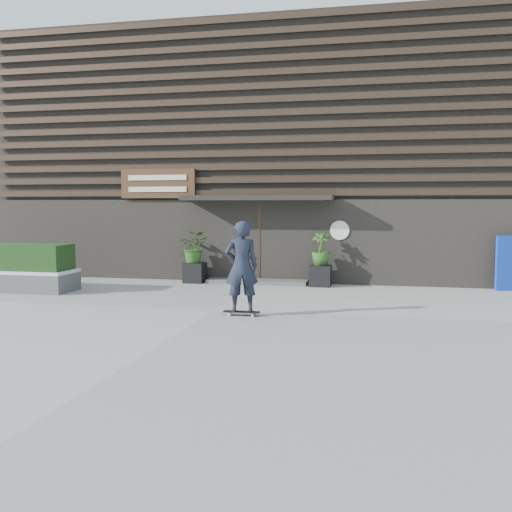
% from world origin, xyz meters
% --- Properties ---
extents(ground, '(80.00, 80.00, 0.00)m').
position_xyz_m(ground, '(0.00, 0.00, 0.00)').
color(ground, '#9D9995').
rests_on(ground, ground).
extents(entrance_step, '(3.00, 0.80, 0.12)m').
position_xyz_m(entrance_step, '(0.00, 4.60, 0.06)').
color(entrance_step, '#4B4B49').
rests_on(entrance_step, ground).
extents(planter_pot_left, '(0.60, 0.60, 0.60)m').
position_xyz_m(planter_pot_left, '(-1.90, 4.40, 0.30)').
color(planter_pot_left, black).
rests_on(planter_pot_left, ground).
extents(bamboo_left, '(0.86, 0.75, 0.96)m').
position_xyz_m(bamboo_left, '(-1.90, 4.40, 1.08)').
color(bamboo_left, '#2D591E').
rests_on(bamboo_left, planter_pot_left).
extents(planter_pot_right, '(0.60, 0.60, 0.60)m').
position_xyz_m(planter_pot_right, '(1.90, 4.40, 0.30)').
color(planter_pot_right, black).
rests_on(planter_pot_right, ground).
extents(bamboo_right, '(0.54, 0.54, 0.96)m').
position_xyz_m(bamboo_right, '(1.90, 4.40, 1.08)').
color(bamboo_right, '#2D591E').
rests_on(bamboo_right, planter_pot_right).
extents(raised_bed, '(3.50, 1.20, 0.50)m').
position_xyz_m(raised_bed, '(-6.32, 1.81, 0.25)').
color(raised_bed, '#494947').
rests_on(raised_bed, ground).
extents(snow_layer, '(3.50, 1.20, 0.08)m').
position_xyz_m(snow_layer, '(-6.32, 1.81, 0.54)').
color(snow_layer, silver).
rests_on(snow_layer, raised_bed).
extents(hedge, '(3.30, 1.00, 0.70)m').
position_xyz_m(hedge, '(-6.32, 1.81, 0.93)').
color(hedge, '#183312').
rests_on(hedge, snow_layer).
extents(building, '(18.00, 11.00, 8.00)m').
position_xyz_m(building, '(-0.00, 9.96, 3.99)').
color(building, black).
rests_on(building, ground).
extents(skateboarder, '(0.80, 0.64, 2.02)m').
position_xyz_m(skateboarder, '(0.74, -0.51, 1.05)').
color(skateboarder, black).
rests_on(skateboarder, ground).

